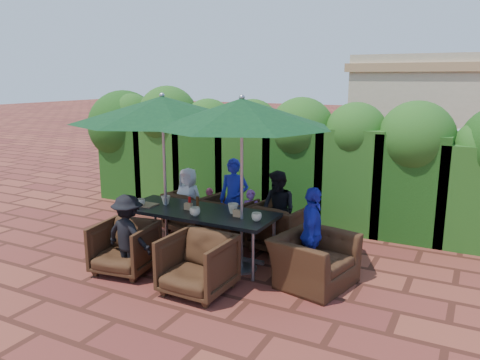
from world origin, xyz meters
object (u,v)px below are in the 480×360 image
at_px(dining_table, 198,215).
at_px(chair_far_right, 280,225).
at_px(chair_far_left, 193,210).
at_px(chair_end_right, 314,252).
at_px(chair_near_right, 197,262).
at_px(umbrella_right, 242,113).
at_px(chair_far_mid, 227,218).
at_px(chair_near_left, 125,245).
at_px(umbrella_left, 162,109).

relative_size(dining_table, chair_far_right, 2.83).
distance_m(chair_far_left, chair_end_right, 2.83).
distance_m(chair_far_left, chair_near_right, 2.44).
distance_m(umbrella_right, chair_far_right, 2.04).
distance_m(dining_table, chair_far_left, 1.31).
xyz_separation_m(chair_far_right, chair_near_right, (-0.34, -1.87, -0.00)).
bearing_deg(chair_far_mid, chair_near_left, 78.93).
height_order(chair_far_right, chair_near_left, chair_far_right).
height_order(chair_far_mid, chair_end_right, chair_end_right).
distance_m(umbrella_right, chair_end_right, 2.06).
distance_m(dining_table, chair_end_right, 1.85).
height_order(umbrella_left, chair_far_left, umbrella_left).
height_order(chair_far_left, chair_far_right, chair_far_right).
xyz_separation_m(umbrella_right, chair_far_right, (0.19, 0.96, -1.80)).
bearing_deg(umbrella_left, chair_far_right, 28.96).
bearing_deg(chair_near_left, chair_near_right, -11.72).
bearing_deg(chair_far_left, dining_table, 138.01).
distance_m(chair_far_left, chair_far_mid, 0.82).
height_order(dining_table, chair_far_left, chair_far_left).
relative_size(dining_table, chair_far_left, 2.95).
bearing_deg(chair_far_mid, chair_end_right, 163.40).
xyz_separation_m(chair_far_left, chair_near_left, (0.13, -1.93, -0.01)).
xyz_separation_m(dining_table, umbrella_left, (-0.60, 0.02, 1.54)).
height_order(dining_table, umbrella_right, umbrella_right).
xyz_separation_m(chair_near_right, chair_end_right, (1.22, 0.92, 0.03)).
relative_size(chair_far_mid, chair_near_right, 0.99).
distance_m(umbrella_left, chair_far_right, 2.53).
height_order(chair_near_left, chair_near_right, chair_near_right).
bearing_deg(dining_table, chair_near_right, -58.23).
distance_m(dining_table, umbrella_right, 1.72).
bearing_deg(chair_far_right, chair_near_right, 88.77).
relative_size(umbrella_right, chair_far_mid, 3.01).
height_order(dining_table, chair_near_left, chair_near_left).
relative_size(chair_far_left, chair_far_right, 0.96).
height_order(dining_table, chair_far_right, chair_far_right).
bearing_deg(chair_near_left, chair_far_right, 40.31).
bearing_deg(dining_table, chair_end_right, -2.19).
bearing_deg(umbrella_left, chair_near_left, -92.54).
xyz_separation_m(chair_far_right, chair_near_left, (-1.60, -1.79, -0.02)).
xyz_separation_m(umbrella_left, chair_near_right, (1.21, -1.01, -1.80)).
relative_size(umbrella_right, chair_near_left, 3.13).
relative_size(chair_far_mid, chair_near_left, 1.04).
height_order(chair_far_right, chair_end_right, chair_end_right).
xyz_separation_m(umbrella_right, chair_near_left, (-1.41, -0.83, -1.82)).
relative_size(dining_table, umbrella_left, 0.87).
bearing_deg(umbrella_right, chair_near_left, -149.48).
xyz_separation_m(chair_far_left, chair_end_right, (2.60, -1.09, 0.05)).
bearing_deg(chair_end_right, dining_table, 100.61).
distance_m(chair_far_right, chair_end_right, 1.30).
bearing_deg(umbrella_right, chair_far_mid, 129.16).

